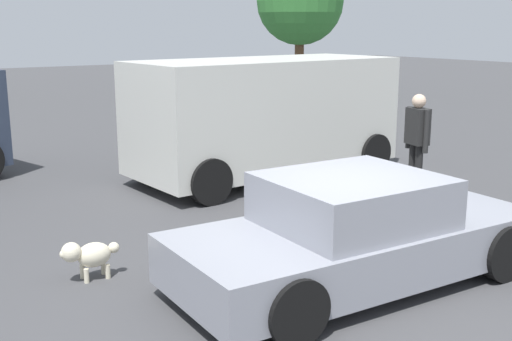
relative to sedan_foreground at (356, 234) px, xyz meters
The scene contains 6 objects.
ground_plane 0.61m from the sedan_foreground, behind, with size 80.00×80.00×0.00m, color #424244.
sedan_foreground is the anchor object (origin of this frame).
dog 2.99m from the sedan_foreground, 144.31° to the left, with size 0.67×0.30×0.47m.
van_white 5.24m from the sedan_foreground, 66.04° to the left, with size 5.11×2.46×2.20m.
pedestrian 4.19m from the sedan_foreground, 33.30° to the left, with size 0.32×0.56×1.70m.
tree_back_center 20.56m from the sedan_foreground, 53.81° to the left, with size 3.56×3.56×5.54m.
Camera 1 is at (-4.43, -4.94, 2.80)m, focal length 44.90 mm.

